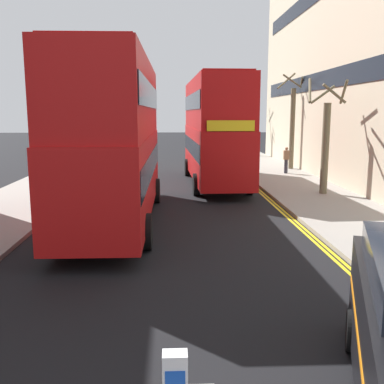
{
  "coord_description": "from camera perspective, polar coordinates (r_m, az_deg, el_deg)",
  "views": [
    {
      "loc": [
        -0.02,
        -0.27,
        3.8
      ],
      "look_at": [
        0.5,
        11.0,
        1.8
      ],
      "focal_mm": 41.6,
      "sensor_mm": 36.0,
      "label": 1
    }
  ],
  "objects": [
    {
      "name": "sidewalk_right",
      "position": [
        17.92,
        18.78,
        -2.5
      ],
      "size": [
        4.0,
        80.0,
        0.14
      ],
      "primitive_type": "cube",
      "color": "gray",
      "rests_on": "ground"
    },
    {
      "name": "street_tree_far",
      "position": [
        30.43,
        12.72,
        8.48
      ],
      "size": [
        1.66,
        1.92,
        6.34
      ],
      "color": "#6B6047",
      "rests_on": "sidewalk_right"
    },
    {
      "name": "pedestrian_far",
      "position": [
        28.06,
        11.99,
        4.09
      ],
      "size": [
        0.34,
        0.22,
        1.62
      ],
      "color": "#2D2D38",
      "rests_on": "sidewalk_right"
    },
    {
      "name": "street_tree_near",
      "position": [
        39.84,
        7.06,
        8.32
      ],
      "size": [
        1.52,
        1.81,
        5.4
      ],
      "color": "#6B6047",
      "rests_on": "sidewalk_right"
    },
    {
      "name": "kerb_line_outer",
      "position": [
        15.41,
        14.16,
        -4.52
      ],
      "size": [
        0.1,
        56.0,
        0.01
      ],
      "primitive_type": "cube",
      "color": "yellow",
      "rests_on": "ground"
    },
    {
      "name": "street_tree_mid",
      "position": [
        21.22,
        16.74,
        6.41
      ],
      "size": [
        1.89,
        1.84,
        5.28
      ],
      "color": "#6B6047",
      "rests_on": "sidewalk_right"
    },
    {
      "name": "double_decker_bus_oncoming",
      "position": [
        23.99,
        2.92,
        8.21
      ],
      "size": [
        3.02,
        10.87,
        5.64
      ],
      "color": "#B20F0F",
      "rests_on": "ground"
    },
    {
      "name": "double_decker_bus_away",
      "position": [
        15.65,
        -9.87,
        7.09
      ],
      "size": [
        2.86,
        10.83,
        5.64
      ],
      "color": "red",
      "rests_on": "ground"
    },
    {
      "name": "kerb_line_inner",
      "position": [
        15.36,
        13.59,
        -4.53
      ],
      "size": [
        0.1,
        56.0,
        0.01
      ],
      "primitive_type": "cube",
      "color": "yellow",
      "rests_on": "ground"
    }
  ]
}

